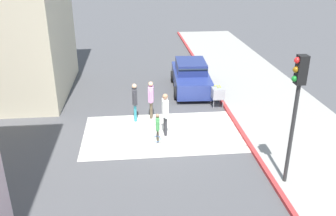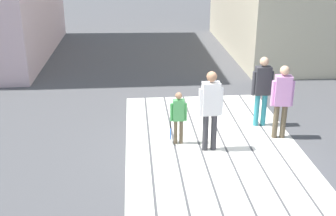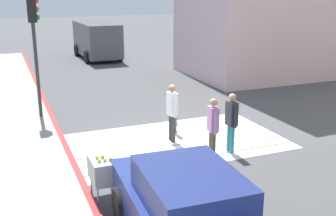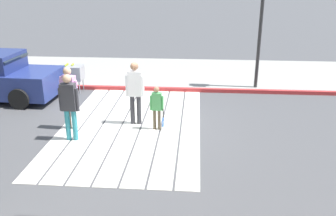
% 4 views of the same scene
% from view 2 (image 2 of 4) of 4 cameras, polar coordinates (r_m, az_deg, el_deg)
% --- Properties ---
extents(ground_plane, '(120.00, 120.00, 0.00)m').
position_cam_2_polar(ground_plane, '(9.49, 5.96, -5.19)').
color(ground_plane, '#4C4C4F').
extents(crosswalk_stripes, '(6.40, 3.80, 0.01)m').
position_cam_2_polar(crosswalk_stripes, '(9.49, 5.96, -5.16)').
color(crosswalk_stripes, silver).
rests_on(crosswalk_stripes, ground).
extents(pedestrian_adult_lead, '(0.22, 0.51, 1.73)m').
position_cam_2_polar(pedestrian_adult_lead, '(10.37, 12.45, 2.80)').
color(pedestrian_adult_lead, teal).
rests_on(pedestrian_adult_lead, ground).
extents(pedestrian_adult_trailing, '(0.26, 0.50, 1.72)m').
position_cam_2_polar(pedestrian_adult_trailing, '(9.80, 14.96, 1.43)').
color(pedestrian_adult_trailing, brown).
rests_on(pedestrian_adult_trailing, ground).
extents(pedestrian_adult_side, '(0.24, 0.52, 1.77)m').
position_cam_2_polar(pedestrian_adult_side, '(8.94, 5.70, 0.32)').
color(pedestrian_adult_side, '#333338').
rests_on(pedestrian_adult_side, ground).
extents(pedestrian_child_with_racket, '(0.28, 0.38, 1.22)m').
position_cam_2_polar(pedestrian_child_with_racket, '(9.31, 1.34, -1.02)').
color(pedestrian_child_with_racket, brown).
rests_on(pedestrian_child_with_racket, ground).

